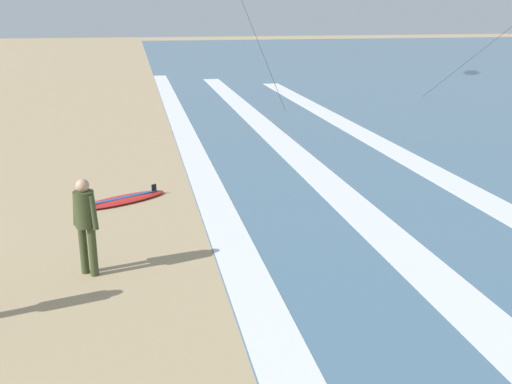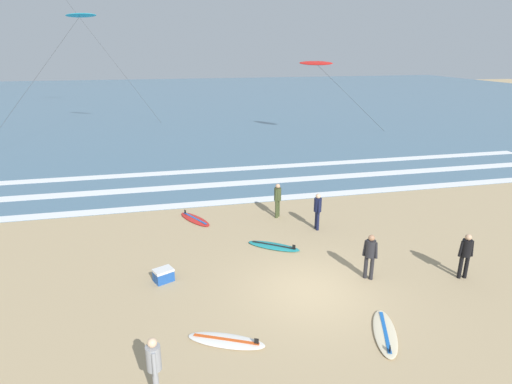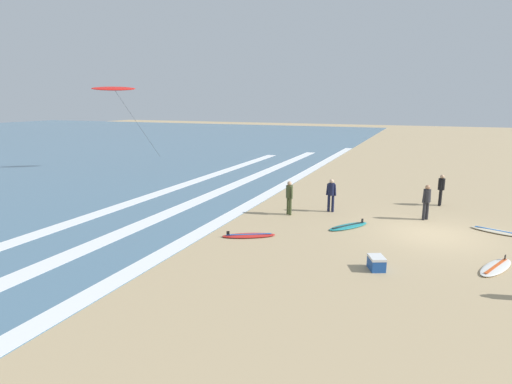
% 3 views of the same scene
% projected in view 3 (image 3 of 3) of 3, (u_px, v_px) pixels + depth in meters
% --- Properties ---
extents(ground_plane, '(160.00, 160.00, 0.00)m').
position_uv_depth(ground_plane, '(432.00, 234.00, 16.74)').
color(ground_plane, tan).
extents(wave_foam_shoreline, '(58.55, 0.76, 0.01)m').
position_uv_depth(wave_foam_shoreline, '(243.00, 208.00, 20.65)').
color(wave_foam_shoreline, white).
rests_on(wave_foam_shoreline, ocean_surface).
extents(wave_foam_mid_break, '(50.51, 0.90, 0.01)m').
position_uv_depth(wave_foam_mid_break, '(176.00, 210.00, 20.38)').
color(wave_foam_mid_break, white).
rests_on(wave_foam_mid_break, ocean_surface).
extents(wave_foam_outer_break, '(44.03, 0.88, 0.01)m').
position_uv_depth(wave_foam_outer_break, '(122.00, 206.00, 21.16)').
color(wave_foam_outer_break, white).
rests_on(wave_foam_outer_break, ocean_surface).
extents(surfer_background_far, '(0.52, 0.32, 1.60)m').
position_uv_depth(surfer_background_far, '(441.00, 187.00, 21.11)').
color(surfer_background_far, black).
rests_on(surfer_background_far, ground).
extents(surfer_foreground_main, '(0.44, 0.40, 1.60)m').
position_uv_depth(surfer_foreground_main, '(427.00, 199.00, 18.55)').
color(surfer_foreground_main, '#232328').
rests_on(surfer_foreground_main, ground).
extents(surfer_left_far, '(0.32, 0.51, 1.60)m').
position_uv_depth(surfer_left_far, '(331.00, 192.00, 19.92)').
color(surfer_left_far, '#141938').
rests_on(surfer_left_far, ground).
extents(surfer_mid_group, '(0.40, 0.45, 1.60)m').
position_uv_depth(surfer_mid_group, '(289.00, 195.00, 19.40)').
color(surfer_mid_group, '#384223').
rests_on(surfer_mid_group, ground).
extents(surfboard_near_water, '(2.16, 1.44, 0.25)m').
position_uv_depth(surfboard_near_water, '(496.00, 267.00, 13.27)').
color(surfboard_near_water, silver).
rests_on(surfboard_near_water, ground).
extents(surfboard_right_spare, '(1.52, 2.13, 0.25)m').
position_uv_depth(surfboard_right_spare, '(249.00, 235.00, 16.41)').
color(surfboard_right_spare, red).
rests_on(surfboard_right_spare, ground).
extents(surfboard_left_pile, '(2.06, 1.70, 0.25)m').
position_uv_depth(surfboard_left_pile, '(348.00, 226.00, 17.62)').
color(surfboard_left_pile, teal).
rests_on(surfboard_left_pile, ground).
extents(surfboard_foreground_flat, '(1.32, 2.17, 0.25)m').
position_uv_depth(surfboard_foreground_flat, '(499.00, 232.00, 16.88)').
color(surfboard_foreground_flat, beige).
rests_on(surfboard_foreground_flat, ground).
extents(kite_red_high_left, '(8.86, 3.07, 6.37)m').
position_uv_depth(kite_red_high_left, '(114.00, 89.00, 31.41)').
color(kite_red_high_left, red).
rests_on(kite_red_high_left, ground).
extents(cooler_box, '(0.74, 0.66, 0.44)m').
position_uv_depth(cooler_box, '(376.00, 263.00, 13.16)').
color(cooler_box, '#1E4C9E').
rests_on(cooler_box, ground).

